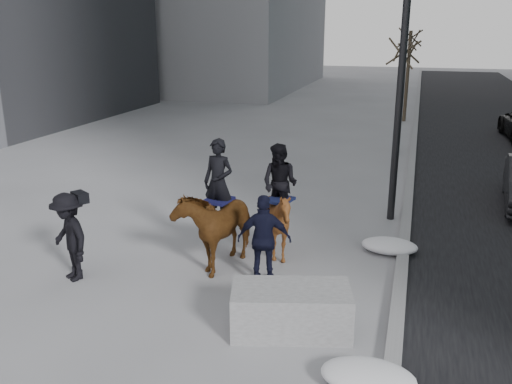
% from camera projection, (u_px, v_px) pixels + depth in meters
% --- Properties ---
extents(ground, '(120.00, 120.00, 0.00)m').
position_uv_depth(ground, '(238.00, 284.00, 10.45)').
color(ground, gray).
rests_on(ground, ground).
extents(curb, '(0.25, 90.00, 0.12)m').
position_uv_depth(curb, '(411.00, 168.00, 18.77)').
color(curb, gray).
rests_on(curb, ground).
extents(planter, '(2.09, 1.41, 0.76)m').
position_uv_depth(planter, '(291.00, 310.00, 8.73)').
color(planter, '#99999B').
rests_on(planter, ground).
extents(tree_near, '(1.20, 1.20, 4.64)m').
position_uv_depth(tree_near, '(401.00, 94.00, 20.41)').
color(tree_near, '#3A3022').
rests_on(tree_near, ground).
extents(tree_far, '(1.20, 1.20, 5.04)m').
position_uv_depth(tree_far, '(408.00, 72.00, 27.53)').
color(tree_far, '#362720').
rests_on(tree_far, ground).
extents(mounted_left, '(1.29, 2.16, 2.62)m').
position_uv_depth(mounted_left, '(217.00, 219.00, 11.09)').
color(mounted_left, '#48260E').
rests_on(mounted_left, ground).
extents(mounted_right, '(1.64, 1.75, 2.45)m').
position_uv_depth(mounted_right, '(278.00, 214.00, 11.36)').
color(mounted_right, '#48250E').
rests_on(mounted_right, ground).
extents(feeder, '(1.09, 0.95, 1.75)m').
position_uv_depth(feeder, '(264.00, 239.00, 10.29)').
color(feeder, black).
rests_on(feeder, ground).
extents(camera_crew, '(1.31, 1.15, 1.75)m').
position_uv_depth(camera_crew, '(69.00, 237.00, 10.40)').
color(camera_crew, black).
rests_on(camera_crew, ground).
extents(lamppost, '(0.25, 1.40, 9.09)m').
position_uv_depth(lamppost, '(406.00, 15.00, 12.41)').
color(lamppost, black).
rests_on(lamppost, ground).
extents(snow_piles, '(1.31, 5.65, 0.33)m').
position_uv_depth(snow_piles, '(380.00, 304.00, 9.37)').
color(snow_piles, silver).
rests_on(snow_piles, ground).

